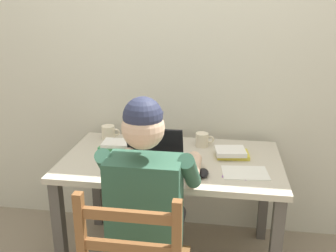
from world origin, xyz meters
name	(u,v)px	position (x,y,z in m)	size (l,w,h in m)	color
back_wall	(181,50)	(0.00, 0.45, 1.30)	(6.00, 0.04, 2.60)	beige
desk	(172,173)	(0.00, 0.00, 0.62)	(1.30, 0.75, 0.71)	#BCB29E
seated_person	(149,201)	(-0.05, -0.45, 0.67)	(0.50, 0.60, 1.23)	#2D5642
laptop	(152,161)	(-0.09, -0.17, 0.77)	(0.33, 0.32, 0.22)	black
computer_mouse	(203,173)	(0.20, -0.21, 0.73)	(0.06, 0.10, 0.03)	black
coffee_mug_white	(109,133)	(-0.47, 0.26, 0.76)	(0.13, 0.09, 0.09)	beige
coffee_mug_dark	(168,138)	(-0.06, 0.23, 0.76)	(0.11, 0.08, 0.09)	black
coffee_mug_spare	(202,140)	(0.17, 0.23, 0.76)	(0.12, 0.08, 0.09)	beige
book_stack_main	(231,153)	(0.35, 0.08, 0.74)	(0.21, 0.18, 0.05)	gold
book_stack_side	(117,147)	(-0.35, 0.05, 0.75)	(0.21, 0.17, 0.07)	gray
paper_pile_near_laptop	(245,173)	(0.43, -0.14, 0.72)	(0.25, 0.18, 0.00)	silver
paper_pile_back_corner	(124,164)	(-0.25, -0.14, 0.72)	(0.18, 0.19, 0.01)	silver
paper_pile_side	(158,144)	(-0.12, 0.21, 0.72)	(0.18, 0.19, 0.01)	white
landscape_photo_print	(235,175)	(0.37, -0.18, 0.71)	(0.13, 0.09, 0.00)	#7A4293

